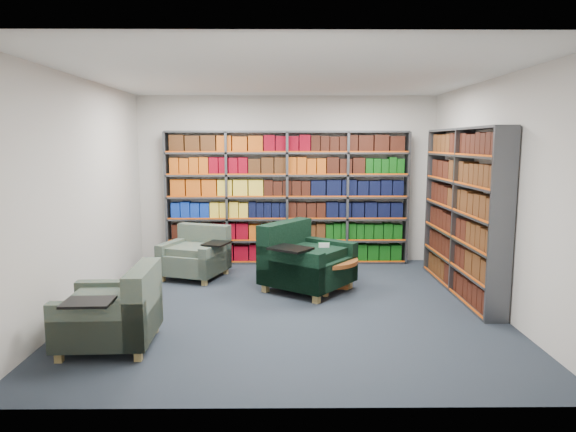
{
  "coord_description": "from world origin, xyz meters",
  "views": [
    {
      "loc": [
        -0.06,
        -6.19,
        2.02
      ],
      "look_at": [
        0.0,
        0.6,
        1.05
      ],
      "focal_mm": 32.0,
      "sensor_mm": 36.0,
      "label": 1
    }
  ],
  "objects_px": {
    "coffee_table": "(324,265)",
    "chair_green_right": "(302,263)",
    "chair_teal_front": "(118,315)",
    "chair_teal_left": "(197,256)"
  },
  "relations": [
    {
      "from": "chair_teal_front",
      "to": "coffee_table",
      "type": "xyz_separation_m",
      "value": [
        2.21,
        1.97,
        0.03
      ]
    },
    {
      "from": "chair_green_right",
      "to": "chair_teal_front",
      "type": "xyz_separation_m",
      "value": [
        -1.91,
        -2.01,
        -0.05
      ]
    },
    {
      "from": "chair_green_right",
      "to": "chair_teal_front",
      "type": "height_order",
      "value": "chair_green_right"
    },
    {
      "from": "chair_teal_left",
      "to": "chair_teal_front",
      "type": "xyz_separation_m",
      "value": [
        -0.34,
        -2.72,
        0.02
      ]
    },
    {
      "from": "chair_teal_front",
      "to": "coffee_table",
      "type": "height_order",
      "value": "chair_teal_front"
    },
    {
      "from": "coffee_table",
      "to": "chair_green_right",
      "type": "bearing_deg",
      "value": 172.45
    },
    {
      "from": "chair_teal_front",
      "to": "chair_green_right",
      "type": "bearing_deg",
      "value": 46.58
    },
    {
      "from": "coffee_table",
      "to": "chair_teal_left",
      "type": "bearing_deg",
      "value": 158.34
    },
    {
      "from": "chair_teal_left",
      "to": "chair_green_right",
      "type": "relative_size",
      "value": 0.78
    },
    {
      "from": "chair_teal_front",
      "to": "coffee_table",
      "type": "bearing_deg",
      "value": 41.78
    }
  ]
}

